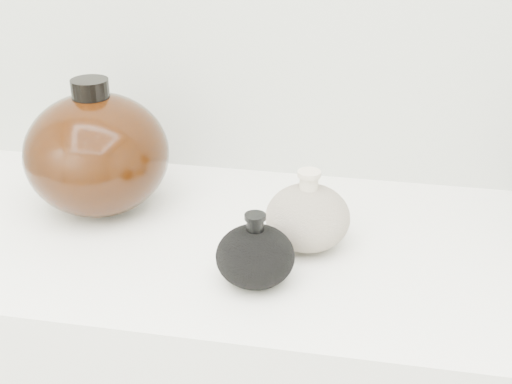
# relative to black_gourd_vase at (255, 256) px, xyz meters

# --- Properties ---
(room) EXTENTS (3.04, 2.42, 2.64)m
(room) POSITION_rel_black_gourd_vase_xyz_m (0.00, -0.56, 0.36)
(room) COLOR #5F5F5F
(room) RESTS_ON ground
(black_gourd_vase) EXTENTS (0.12, 0.12, 0.10)m
(black_gourd_vase) POSITION_rel_black_gourd_vase_xyz_m (0.00, 0.00, 0.00)
(black_gourd_vase) COLOR black
(black_gourd_vase) RESTS_ON display_counter
(cream_gourd_vase) EXTENTS (0.16, 0.16, 0.12)m
(cream_gourd_vase) POSITION_rel_black_gourd_vase_xyz_m (0.06, 0.11, 0.01)
(cream_gourd_vase) COLOR beige
(cream_gourd_vase) RESTS_ON display_counter
(left_round_pot) EXTENTS (0.26, 0.26, 0.22)m
(left_round_pot) POSITION_rel_black_gourd_vase_xyz_m (-0.29, 0.17, 0.06)
(left_round_pot) COLOR black
(left_round_pot) RESTS_ON display_counter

